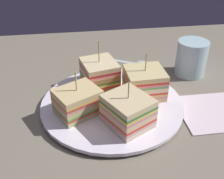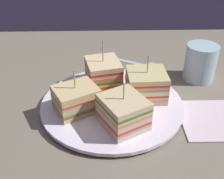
# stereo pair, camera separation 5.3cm
# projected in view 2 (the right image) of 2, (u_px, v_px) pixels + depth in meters

# --- Properties ---
(ground_plane) EXTENTS (1.17, 0.87, 0.02)m
(ground_plane) POSITION_uv_depth(u_px,v_px,m) (112.00, 111.00, 0.56)
(ground_plane) COLOR slate
(plate) EXTENTS (0.28, 0.28, 0.01)m
(plate) POSITION_uv_depth(u_px,v_px,m) (112.00, 104.00, 0.55)
(plate) COLOR white
(plate) RESTS_ON ground_plane
(sandwich_wedge_0) EXTENTS (0.08, 0.07, 0.09)m
(sandwich_wedge_0) POSITION_uv_depth(u_px,v_px,m) (146.00, 85.00, 0.55)
(sandwich_wedge_0) COLOR #D8B27E
(sandwich_wedge_0) RESTS_ON plate
(sandwich_wedge_1) EXTENTS (0.08, 0.09, 0.10)m
(sandwich_wedge_1) POSITION_uv_depth(u_px,v_px,m) (103.00, 73.00, 0.59)
(sandwich_wedge_1) COLOR #E1C689
(sandwich_wedge_1) RESTS_ON plate
(sandwich_wedge_2) EXTENTS (0.10, 0.09, 0.09)m
(sandwich_wedge_2) POSITION_uv_depth(u_px,v_px,m) (76.00, 99.00, 0.51)
(sandwich_wedge_2) COLOR beige
(sandwich_wedge_2) RESTS_ON plate
(sandwich_wedge_3) EXTENTS (0.10, 0.10, 0.09)m
(sandwich_wedge_3) POSITION_uv_depth(u_px,v_px,m) (123.00, 112.00, 0.47)
(sandwich_wedge_3) COLOR beige
(sandwich_wedge_3) RESTS_ON plate
(spoon) EXTENTS (0.14, 0.09, 0.01)m
(spoon) POSITION_uv_depth(u_px,v_px,m) (146.00, 65.00, 0.70)
(spoon) COLOR silver
(spoon) RESTS_ON ground_plane
(napkin) EXTENTS (0.12, 0.12, 0.01)m
(napkin) POSITION_uv_depth(u_px,v_px,m) (212.00, 119.00, 0.52)
(napkin) COLOR silver
(napkin) RESTS_ON ground_plane
(drinking_glass) EXTENTS (0.07, 0.07, 0.08)m
(drinking_glass) POSITION_uv_depth(u_px,v_px,m) (200.00, 65.00, 0.63)
(drinking_glass) COLOR silver
(drinking_glass) RESTS_ON ground_plane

